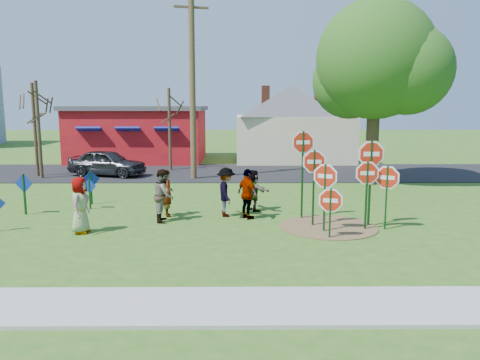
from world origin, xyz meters
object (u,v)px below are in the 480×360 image
object	(u,v)px
person_a	(80,205)
stop_sign_d	(371,161)
stop_sign_a	(325,182)
suv	(107,163)
stop_sign_b	(303,152)
person_b	(167,193)
stop_sign_c	(367,180)
utility_pole	(192,78)
leafy_tree	(379,66)

from	to	relation	value
person_a	stop_sign_d	bearing A→B (deg)	-82.54
stop_sign_a	suv	xyz separation A→B (m)	(-10.03, 11.70, -0.81)
stop_sign_b	person_b	size ratio (longest dim) A/B	1.93
stop_sign_c	person_a	xyz separation A→B (m)	(-9.04, -0.35, -0.74)
stop_sign_b	person_a	distance (m)	7.57
suv	utility_pole	distance (m)	6.81
stop_sign_d	person_a	world-z (taller)	stop_sign_d
stop_sign_d	suv	bearing A→B (deg)	134.44
stop_sign_a	person_a	size ratio (longest dim) A/B	1.30
suv	utility_pole	xyz separation A→B (m)	(4.94, -0.96, 4.59)
stop_sign_a	stop_sign_b	world-z (taller)	stop_sign_b
stop_sign_c	stop_sign_d	bearing A→B (deg)	63.05
person_b	suv	bearing A→B (deg)	7.98
stop_sign_d	person_b	xyz separation A→B (m)	(-6.88, 1.44, -1.32)
stop_sign_a	stop_sign_d	xyz separation A→B (m)	(1.61, 0.70, 0.57)
stop_sign_b	suv	distance (m)	13.89
stop_sign_c	leafy_tree	bearing A→B (deg)	71.97
stop_sign_a	suv	size ratio (longest dim) A/B	0.53
stop_sign_d	leafy_tree	bearing A→B (deg)	70.53
leafy_tree	stop_sign_c	bearing A→B (deg)	-107.78
person_a	suv	bearing A→B (deg)	13.89
stop_sign_b	stop_sign_c	size ratio (longest dim) A/B	1.38
person_b	utility_pole	world-z (taller)	utility_pole
leafy_tree	suv	bearing A→B (deg)	169.43
person_b	stop_sign_b	bearing A→B (deg)	-113.29
stop_sign_a	leafy_tree	xyz separation A→B (m)	(4.20, 9.04, 4.29)
person_a	stop_sign_c	bearing A→B (deg)	-85.30
stop_sign_d	leafy_tree	size ratio (longest dim) A/B	0.33
person_a	stop_sign_b	bearing A→B (deg)	-73.08
stop_sign_b	utility_pole	xyz separation A→B (m)	(-4.62, 8.99, 2.99)
leafy_tree	utility_pole	bearing A→B (deg)	169.69
suv	leafy_tree	size ratio (longest dim) A/B	0.47
utility_pole	stop_sign_d	bearing A→B (deg)	-56.25
person_b	leafy_tree	distance (m)	12.75
leafy_tree	person_b	bearing A→B (deg)	-143.92
stop_sign_a	person_a	bearing A→B (deg)	-155.20
stop_sign_b	person_b	world-z (taller)	stop_sign_b
stop_sign_c	leafy_tree	distance (m)	10.17
utility_pole	leafy_tree	world-z (taller)	utility_pole
utility_pole	leafy_tree	xyz separation A→B (m)	(9.29, -1.69, 0.51)
person_b	leafy_tree	size ratio (longest dim) A/B	0.18
stop_sign_b	suv	world-z (taller)	stop_sign_b
leafy_tree	stop_sign_b	bearing A→B (deg)	-122.63
stop_sign_d	person_b	world-z (taller)	stop_sign_d
stop_sign_b	stop_sign_c	world-z (taller)	stop_sign_b
stop_sign_d	utility_pole	world-z (taller)	utility_pole
stop_sign_c	suv	distance (m)	16.19
stop_sign_a	person_b	distance (m)	5.73
stop_sign_c	person_b	size ratio (longest dim) A/B	1.40
stop_sign_b	stop_sign_d	world-z (taller)	stop_sign_b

